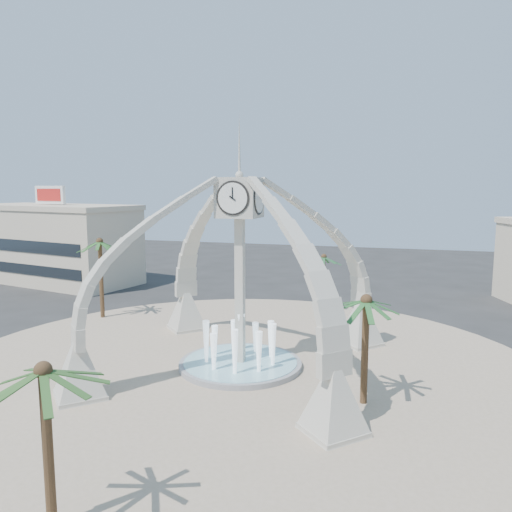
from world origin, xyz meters
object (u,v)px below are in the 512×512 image
(palm_north, at_px, (324,258))
(palm_east, at_px, (366,302))
(palm_west, at_px, (100,243))
(palm_south, at_px, (43,373))
(fountain, at_px, (240,363))
(clock_tower, at_px, (240,270))

(palm_north, bearing_deg, palm_east, -74.60)
(palm_west, height_order, palm_south, palm_west)
(palm_east, distance_m, palm_west, 26.80)
(fountain, distance_m, palm_north, 17.23)
(fountain, bearing_deg, palm_north, 80.28)
(clock_tower, distance_m, palm_east, 8.84)
(palm_east, height_order, palm_north, palm_east)
(palm_north, bearing_deg, palm_south, -96.91)
(fountain, bearing_deg, clock_tower, -90.00)
(clock_tower, distance_m, palm_north, 16.56)
(clock_tower, relative_size, palm_south, 2.79)
(palm_west, height_order, palm_north, palm_west)
(palm_south, bearing_deg, palm_east, 55.01)
(palm_north, bearing_deg, palm_west, -157.08)
(palm_west, xyz_separation_m, palm_north, (18.73, 7.92, -1.64))
(palm_east, bearing_deg, clock_tower, 158.17)
(fountain, xyz_separation_m, palm_east, (8.17, -3.28, 5.39))
(clock_tower, xyz_separation_m, palm_south, (-1.20, -16.67, -0.86))
(clock_tower, xyz_separation_m, palm_west, (-15.94, 8.35, 0.34))
(palm_east, relative_size, palm_west, 0.85)
(clock_tower, bearing_deg, fountain, 90.00)
(palm_east, distance_m, palm_south, 16.35)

